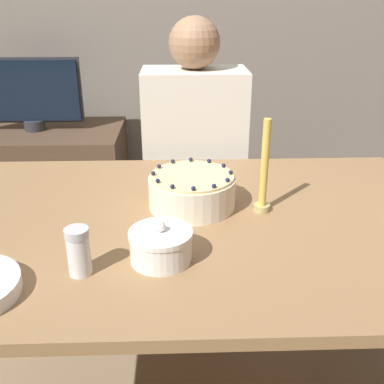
# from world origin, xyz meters

# --- Properties ---
(dining_table) EXTENTS (1.40, 0.91, 0.74)m
(dining_table) POSITION_xyz_m (0.00, 0.00, 0.63)
(dining_table) COLOR #936D47
(dining_table) RESTS_ON ground_plane
(cake) EXTENTS (0.24, 0.24, 0.11)m
(cake) POSITION_xyz_m (-0.01, 0.08, 0.79)
(cake) COLOR #EFE5CC
(cake) RESTS_ON dining_table
(sugar_bowl) EXTENTS (0.14, 0.14, 0.10)m
(sugar_bowl) POSITION_xyz_m (-0.09, -0.20, 0.78)
(sugar_bowl) COLOR white
(sugar_bowl) RESTS_ON dining_table
(sugar_shaker) EXTENTS (0.05, 0.05, 0.11)m
(sugar_shaker) POSITION_xyz_m (-0.26, -0.25, 0.80)
(sugar_shaker) COLOR white
(sugar_shaker) RESTS_ON dining_table
(candle) EXTENTS (0.05, 0.05, 0.26)m
(candle) POSITION_xyz_m (0.18, 0.04, 0.85)
(candle) COLOR tan
(candle) RESTS_ON dining_table
(person_man_blue_shirt) EXTENTS (0.40, 0.34, 1.22)m
(person_man_blue_shirt) POSITION_xyz_m (0.02, 0.66, 0.53)
(person_man_blue_shirt) COLOR #2D2D38
(person_man_blue_shirt) RESTS_ON ground_plane
(side_cabinet) EXTENTS (0.84, 0.50, 0.67)m
(side_cabinet) POSITION_xyz_m (-0.75, 1.11, 0.33)
(side_cabinet) COLOR #4C3828
(side_cabinet) RESTS_ON ground_plane
(tv_monitor) EXTENTS (0.49, 0.10, 0.35)m
(tv_monitor) POSITION_xyz_m (-0.75, 1.11, 0.85)
(tv_monitor) COLOR #2D2D33
(tv_monitor) RESTS_ON side_cabinet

